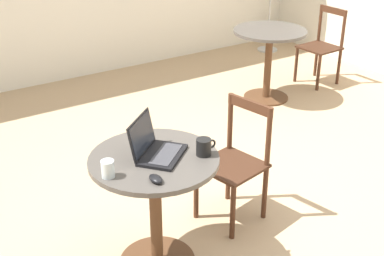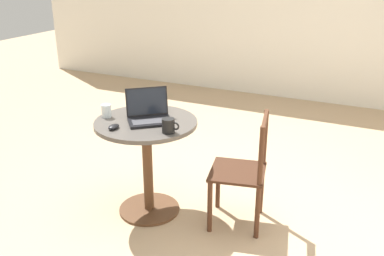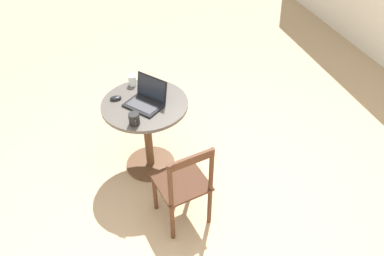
{
  "view_description": "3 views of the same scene",
  "coord_description": "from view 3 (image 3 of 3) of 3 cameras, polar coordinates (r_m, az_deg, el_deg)",
  "views": [
    {
      "loc": [
        -2.04,
        -2.57,
        2.24
      ],
      "look_at": [
        -0.32,
        0.08,
        0.7
      ],
      "focal_mm": 50.0,
      "sensor_mm": 36.0,
      "label": 1
    },
    {
      "loc": [
        0.77,
        -2.72,
        1.85
      ],
      "look_at": [
        -0.57,
        0.14,
        0.61
      ],
      "focal_mm": 40.0,
      "sensor_mm": 36.0,
      "label": 2
    },
    {
      "loc": [
        1.83,
        -0.55,
        2.67
      ],
      "look_at": [
        -0.5,
        0.13,
        0.61
      ],
      "focal_mm": 35.0,
      "sensor_mm": 36.0,
      "label": 3
    }
  ],
  "objects": [
    {
      "name": "drinking_glass",
      "position": [
        3.48,
        -9.1,
        7.19
      ],
      "size": [
        0.07,
        0.07,
        0.1
      ],
      "color": "silver",
      "rests_on": "cafe_table_near"
    },
    {
      "name": "ground_plane",
      "position": [
        3.29,
        0.28,
        -14.14
      ],
      "size": [
        16.0,
        16.0,
        0.0
      ],
      "primitive_type": "plane",
      "color": "tan"
    },
    {
      "name": "cafe_table_near",
      "position": [
        3.38,
        -6.96,
        1.08
      ],
      "size": [
        0.75,
        0.75,
        0.76
      ],
      "color": "#51331E",
      "rests_on": "ground_plane"
    },
    {
      "name": "mouse",
      "position": [
        3.33,
        -11.56,
        4.49
      ],
      "size": [
        0.06,
        0.1,
        0.03
      ],
      "color": "black",
      "rests_on": "cafe_table_near"
    },
    {
      "name": "chair_near_right",
      "position": [
        2.98,
        -1.27,
        -8.7
      ],
      "size": [
        0.46,
        0.46,
        0.85
      ],
      "color": "#472819",
      "rests_on": "ground_plane"
    },
    {
      "name": "mug",
      "position": [
        3.01,
        -8.8,
        1.36
      ],
      "size": [
        0.13,
        0.09,
        0.1
      ],
      "color": "black",
      "rests_on": "cafe_table_near"
    },
    {
      "name": "laptop",
      "position": [
        3.21,
        -7.0,
        4.31
      ],
      "size": [
        0.4,
        0.39,
        0.23
      ],
      "color": "black",
      "rests_on": "cafe_table_near"
    }
  ]
}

